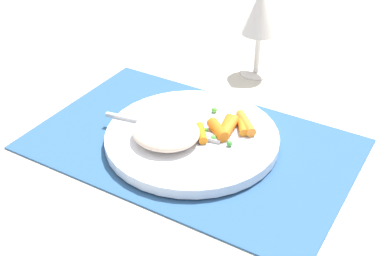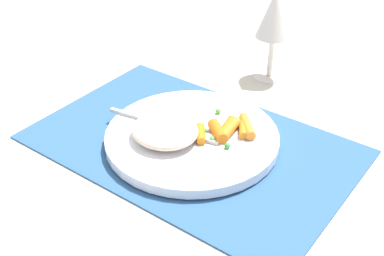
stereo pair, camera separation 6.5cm
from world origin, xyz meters
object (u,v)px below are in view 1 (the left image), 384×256
at_px(plate, 192,138).
at_px(carrot_portion, 228,127).
at_px(wine_glass, 260,14).
at_px(rice_mound, 166,132).
at_px(fork, 175,128).

xyz_separation_m(plate, carrot_portion, (0.04, 0.03, 0.02)).
height_order(carrot_portion, wine_glass, wine_glass).
bearing_deg(carrot_portion, wine_glass, 104.41).
height_order(rice_mound, wine_glass, wine_glass).
relative_size(carrot_portion, fork, 0.51).
bearing_deg(plate, fork, -169.66).
bearing_deg(carrot_portion, rice_mound, -134.99).
distance_m(carrot_portion, fork, 0.08).
bearing_deg(rice_mound, plate, 54.09).
relative_size(plate, rice_mound, 2.58).
distance_m(plate, fork, 0.03).
height_order(plate, wine_glass, wine_glass).
height_order(rice_mound, fork, rice_mound).
bearing_deg(rice_mound, wine_glass, 88.32).
xyz_separation_m(plate, fork, (-0.03, -0.00, 0.01)).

